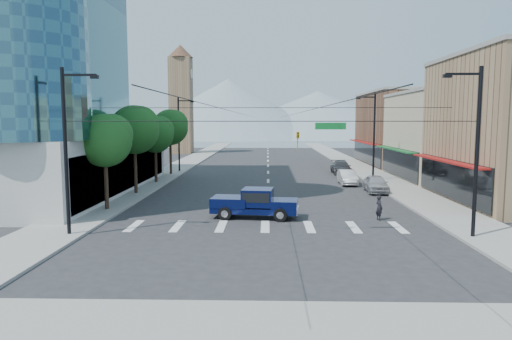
{
  "coord_description": "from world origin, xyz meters",
  "views": [
    {
      "loc": [
        -0.08,
        -24.88,
        6.23
      ],
      "look_at": [
        -0.83,
        4.9,
        3.0
      ],
      "focal_mm": 32.0,
      "sensor_mm": 36.0,
      "label": 1
    }
  ],
  "objects_px": {
    "parked_car_near": "(376,184)",
    "parked_car_far": "(341,168)",
    "parked_car_mid": "(347,177)",
    "pedestrian": "(379,208)",
    "pickup_truck": "(254,203)"
  },
  "relations": [
    {
      "from": "pickup_truck",
      "to": "parked_car_near",
      "type": "xyz_separation_m",
      "value": [
        10.32,
        10.74,
        -0.23
      ]
    },
    {
      "from": "parked_car_far",
      "to": "pedestrian",
      "type": "bearing_deg",
      "value": -92.73
    },
    {
      "from": "parked_car_mid",
      "to": "parked_car_far",
      "type": "distance_m",
      "value": 9.08
    },
    {
      "from": "pedestrian",
      "to": "parked_car_near",
      "type": "height_order",
      "value": "pedestrian"
    },
    {
      "from": "parked_car_near",
      "to": "parked_car_mid",
      "type": "distance_m",
      "value": 5.16
    },
    {
      "from": "parked_car_near",
      "to": "pedestrian",
      "type": "bearing_deg",
      "value": -99.23
    },
    {
      "from": "parked_car_near",
      "to": "parked_car_far",
      "type": "distance_m",
      "value": 13.95
    },
    {
      "from": "parked_car_mid",
      "to": "parked_car_near",
      "type": "bearing_deg",
      "value": -70.83
    },
    {
      "from": "pickup_truck",
      "to": "pedestrian",
      "type": "distance_m",
      "value": 7.89
    },
    {
      "from": "parked_car_near",
      "to": "parked_car_far",
      "type": "relative_size",
      "value": 0.86
    },
    {
      "from": "pedestrian",
      "to": "parked_car_far",
      "type": "relative_size",
      "value": 0.31
    },
    {
      "from": "pedestrian",
      "to": "parked_car_far",
      "type": "height_order",
      "value": "pedestrian"
    },
    {
      "from": "pedestrian",
      "to": "pickup_truck",
      "type": "bearing_deg",
      "value": 66.66
    },
    {
      "from": "pedestrian",
      "to": "parked_car_near",
      "type": "xyz_separation_m",
      "value": [
        2.45,
        11.23,
        -0.03
      ]
    },
    {
      "from": "parked_car_mid",
      "to": "pedestrian",
      "type": "bearing_deg",
      "value": -92.31
    }
  ]
}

